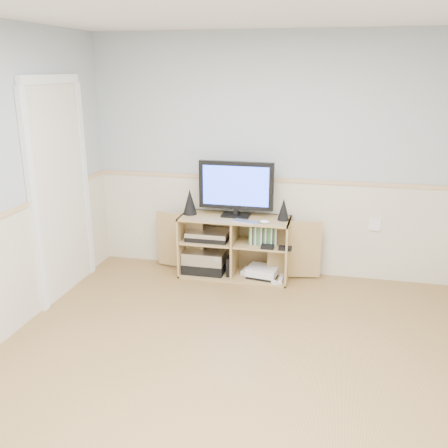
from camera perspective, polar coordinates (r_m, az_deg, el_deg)
The scene contains 11 objects.
room at distance 3.19m, azimuth 0.89°, elevation 0.65°, with size 4.04×4.54×2.54m.
media_cabinet at distance 5.33m, azimuth 1.34°, elevation -2.37°, with size 1.80×0.43×0.65m.
monitor at distance 5.15m, azimuth 1.38°, elevation 4.24°, with size 0.78×0.18×0.58m.
speaker_left at distance 5.28m, azimuth -3.93°, elevation 2.55°, with size 0.15×0.15×0.27m, color black.
speaker_right at distance 5.10m, azimuth 6.82°, elevation 1.67°, with size 0.12×0.12×0.23m, color black.
keyboard at distance 5.02m, azimuth 2.56°, elevation 0.26°, with size 0.27×0.11×0.01m, color silver.
mouse at distance 4.99m, azimuth 4.66°, elevation 0.26°, with size 0.10×0.06×0.04m, color white.
av_components at distance 5.39m, azimuth -2.03°, elevation -3.45°, with size 0.52×0.33×0.47m.
game_consoles at distance 5.32m, azimuth 4.33°, elevation -5.49°, with size 0.46×0.30×0.11m.
game_cases at distance 5.16m, azimuth 4.54°, elevation -1.28°, with size 0.28×0.14×0.19m, color #3F8C3F.
wall_outlet at distance 5.34m, azimuth 16.84°, elevation -0.08°, with size 0.12×0.03×0.12m, color white.
Camera 1 is at (0.57, -2.86, 2.13)m, focal length 40.00 mm.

